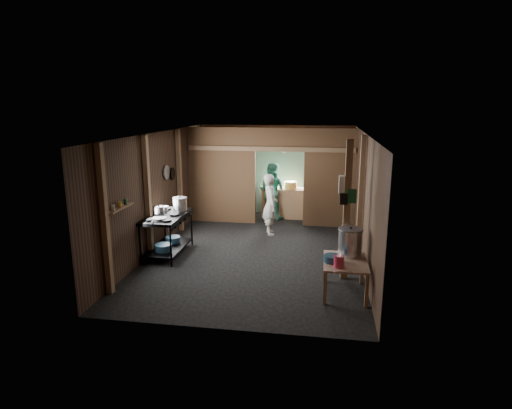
% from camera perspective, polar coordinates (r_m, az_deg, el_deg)
% --- Properties ---
extents(floor, '(4.50, 7.00, 0.00)m').
position_cam_1_polar(floor, '(9.67, 0.19, -6.09)').
color(floor, black).
rests_on(floor, ground).
extents(ceiling, '(4.50, 7.00, 0.00)m').
position_cam_1_polar(ceiling, '(9.14, 0.20, 9.48)').
color(ceiling, '#312C28').
rests_on(ceiling, ground).
extents(wall_back, '(4.50, 0.00, 2.60)m').
position_cam_1_polar(wall_back, '(12.73, 2.63, 4.67)').
color(wall_back, '#432F21').
rests_on(wall_back, ground).
extents(wall_front, '(4.50, 0.00, 2.60)m').
position_cam_1_polar(wall_front, '(6.00, -4.99, -5.32)').
color(wall_front, '#432F21').
rests_on(wall_front, ground).
extents(wall_left, '(0.00, 7.00, 2.60)m').
position_cam_1_polar(wall_left, '(9.91, -12.78, 1.86)').
color(wall_left, '#432F21').
rests_on(wall_left, ground).
extents(wall_right, '(0.00, 7.00, 2.60)m').
position_cam_1_polar(wall_right, '(9.25, 14.10, 0.98)').
color(wall_right, '#432F21').
rests_on(wall_right, ground).
extents(partition_left, '(1.85, 0.10, 2.60)m').
position_cam_1_polar(partition_left, '(11.69, -4.58, 3.87)').
color(partition_left, brown).
rests_on(partition_left, floor).
extents(partition_right, '(1.35, 0.10, 2.60)m').
position_cam_1_polar(partition_right, '(11.37, 9.80, 3.45)').
color(partition_right, brown).
rests_on(partition_right, floor).
extents(partition_header, '(1.30, 0.10, 0.60)m').
position_cam_1_polar(partition_header, '(11.31, 3.20, 8.67)').
color(partition_header, brown).
rests_on(partition_header, wall_back).
extents(turquoise_panel, '(4.40, 0.06, 2.50)m').
position_cam_1_polar(turquoise_panel, '(12.68, 2.60, 4.41)').
color(turquoise_panel, '#659C9B').
rests_on(turquoise_panel, wall_back).
extents(back_counter, '(1.20, 0.50, 0.85)m').
position_cam_1_polar(back_counter, '(12.33, 3.68, 0.23)').
color(back_counter, '#987148').
rests_on(back_counter, floor).
extents(wall_clock, '(0.20, 0.03, 0.20)m').
position_cam_1_polar(wall_clock, '(12.53, 3.75, 7.28)').
color(wall_clock, silver).
rests_on(wall_clock, wall_back).
extents(post_left_a, '(0.10, 0.12, 2.60)m').
position_cam_1_polar(post_left_a, '(7.59, -19.49, -2.06)').
color(post_left_a, '#987148').
rests_on(post_left_a, floor).
extents(post_left_b, '(0.10, 0.12, 2.60)m').
position_cam_1_polar(post_left_b, '(9.16, -14.20, 0.86)').
color(post_left_b, '#987148').
rests_on(post_left_b, floor).
extents(post_left_c, '(0.10, 0.12, 2.60)m').
position_cam_1_polar(post_left_c, '(10.99, -10.15, 3.09)').
color(post_left_c, '#987148').
rests_on(post_left_c, floor).
extents(post_right, '(0.10, 0.12, 2.60)m').
position_cam_1_polar(post_right, '(9.05, 13.77, 0.73)').
color(post_right, '#987148').
rests_on(post_right, floor).
extents(post_free, '(0.12, 0.12, 2.60)m').
position_cam_1_polar(post_free, '(7.96, 12.00, -0.88)').
color(post_free, '#987148').
rests_on(post_free, floor).
extents(cross_beam, '(4.40, 0.12, 0.12)m').
position_cam_1_polar(cross_beam, '(11.31, 1.89, 7.41)').
color(cross_beam, '#987148').
rests_on(cross_beam, wall_left).
extents(pan_lid_big, '(0.03, 0.34, 0.34)m').
position_cam_1_polar(pan_lid_big, '(10.20, -11.85, 4.23)').
color(pan_lid_big, slate).
rests_on(pan_lid_big, wall_left).
extents(pan_lid_small, '(0.03, 0.30, 0.30)m').
position_cam_1_polar(pan_lid_small, '(10.58, -11.06, 4.04)').
color(pan_lid_small, black).
rests_on(pan_lid_small, wall_left).
extents(wall_shelf, '(0.14, 0.80, 0.03)m').
position_cam_1_polar(wall_shelf, '(7.98, -17.68, -0.45)').
color(wall_shelf, '#987148').
rests_on(wall_shelf, wall_left).
extents(jar_white, '(0.07, 0.07, 0.10)m').
position_cam_1_polar(jar_white, '(7.75, -18.53, -0.41)').
color(jar_white, silver).
rests_on(jar_white, wall_shelf).
extents(jar_yellow, '(0.08, 0.08, 0.10)m').
position_cam_1_polar(jar_yellow, '(7.96, -17.71, 0.01)').
color(jar_yellow, gold).
rests_on(jar_yellow, wall_shelf).
extents(jar_green, '(0.06, 0.06, 0.10)m').
position_cam_1_polar(jar_green, '(8.15, -17.02, 0.36)').
color(jar_green, '#155225').
rests_on(jar_green, wall_shelf).
extents(bag_white, '(0.22, 0.15, 0.32)m').
position_cam_1_polar(bag_white, '(7.93, 11.78, 2.63)').
color(bag_white, silver).
rests_on(bag_white, post_free).
extents(bag_green, '(0.16, 0.12, 0.24)m').
position_cam_1_polar(bag_green, '(7.83, 12.64, 1.12)').
color(bag_green, '#155225').
rests_on(bag_green, post_free).
extents(bag_black, '(0.14, 0.10, 0.20)m').
position_cam_1_polar(bag_black, '(7.82, 11.60, 0.77)').
color(bag_black, black).
rests_on(bag_black, post_free).
extents(gas_range, '(0.77, 1.51, 0.89)m').
position_cam_1_polar(gas_range, '(9.46, -11.71, -3.97)').
color(gas_range, black).
rests_on(gas_range, floor).
extents(prep_table, '(0.73, 1.01, 0.60)m').
position_cam_1_polar(prep_table, '(7.61, 11.72, -9.47)').
color(prep_table, tan).
rests_on(prep_table, floor).
extents(stove_pot_large, '(0.37, 0.37, 0.32)m').
position_cam_1_polar(stove_pot_large, '(9.62, -10.08, 0.01)').
color(stove_pot_large, silver).
rests_on(stove_pot_large, gas_range).
extents(stove_pot_med, '(0.26, 0.26, 0.20)m').
position_cam_1_polar(stove_pot_med, '(9.39, -12.81, -0.83)').
color(stove_pot_med, silver).
rests_on(stove_pot_med, gas_range).
extents(stove_saucepan, '(0.17, 0.17, 0.10)m').
position_cam_1_polar(stove_saucepan, '(9.71, -12.06, -0.52)').
color(stove_saucepan, silver).
rests_on(stove_saucepan, gas_range).
extents(frying_pan, '(0.37, 0.55, 0.07)m').
position_cam_1_polar(frying_pan, '(8.97, -12.75, -1.86)').
color(frying_pan, slate).
rests_on(frying_pan, gas_range).
extents(blue_tub_front, '(0.36, 0.36, 0.15)m').
position_cam_1_polar(blue_tub_front, '(9.29, -12.23, -5.62)').
color(blue_tub_front, navy).
rests_on(blue_tub_front, gas_range).
extents(blue_tub_back, '(0.33, 0.33, 0.13)m').
position_cam_1_polar(blue_tub_back, '(9.80, -11.01, -4.59)').
color(blue_tub_back, navy).
rests_on(blue_tub_back, gas_range).
extents(stock_pot, '(0.47, 0.47, 0.51)m').
position_cam_1_polar(stock_pot, '(7.73, 12.43, -4.94)').
color(stock_pot, silver).
rests_on(stock_pot, prep_table).
extents(wash_basin, '(0.38, 0.38, 0.12)m').
position_cam_1_polar(wash_basin, '(7.41, 10.20, -7.10)').
color(wash_basin, navy).
rests_on(wash_basin, prep_table).
extents(pink_bucket, '(0.22, 0.22, 0.20)m').
position_cam_1_polar(pink_bucket, '(7.18, 10.98, -7.44)').
color(pink_bucket, '#BA2949').
rests_on(pink_bucket, prep_table).
extents(knife, '(0.30, 0.09, 0.01)m').
position_cam_1_polar(knife, '(7.01, 11.50, -8.80)').
color(knife, silver).
rests_on(knife, prep_table).
extents(yellow_tub, '(0.36, 0.36, 0.20)m').
position_cam_1_polar(yellow_tub, '(12.21, 4.61, 2.59)').
color(yellow_tub, gold).
rests_on(yellow_tub, back_counter).
extents(cook, '(0.52, 0.64, 1.53)m').
position_cam_1_polar(cook, '(10.64, 1.91, 0.00)').
color(cook, silver).
rests_on(cook, floor).
extents(worker_back, '(0.93, 0.82, 1.60)m').
position_cam_1_polar(worker_back, '(12.12, 2.09, 1.84)').
color(worker_back, teal).
rests_on(worker_back, floor).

